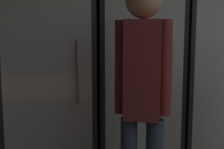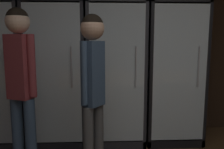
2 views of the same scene
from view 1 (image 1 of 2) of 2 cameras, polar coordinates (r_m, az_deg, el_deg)
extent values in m
cube|color=#2B2B30|center=(2.80, -12.90, -0.06)|extent=(0.75, 0.04, 1.94)
cube|color=#2B2B30|center=(2.52, -21.07, -1.17)|extent=(0.04, 0.67, 1.94)
cube|color=#2B2B30|center=(2.51, -4.82, -0.74)|extent=(0.04, 0.67, 1.94)
cube|color=white|center=(2.77, -12.90, -0.13)|extent=(0.67, 0.02, 1.70)
cube|color=silver|center=(2.16, -13.04, -2.18)|extent=(0.67, 0.02, 1.70)
cylinder|color=#B2B2B7|center=(2.13, -7.07, 0.45)|extent=(0.02, 0.02, 0.50)
cylinder|color=#336B38|center=(2.68, -16.18, -13.04)|extent=(0.03, 0.03, 0.09)
cylinder|color=#194723|center=(2.63, -8.79, -13.83)|extent=(0.02, 0.02, 0.08)
cube|color=silver|center=(2.58, -12.69, -10.41)|extent=(0.65, 0.59, 0.02)
cylinder|color=#9EAD99|center=(2.55, -18.31, -7.88)|extent=(0.07, 0.07, 0.24)
cylinder|color=#9EAD99|center=(2.51, -18.46, -4.28)|extent=(0.03, 0.03, 0.09)
cylinder|color=#B2332D|center=(2.54, -18.32, -7.71)|extent=(0.07, 0.07, 0.09)
cylinder|color=#336B38|center=(2.58, -14.78, -7.67)|extent=(0.07, 0.07, 0.23)
cylinder|color=#336B38|center=(2.54, -14.90, -4.22)|extent=(0.02, 0.02, 0.08)
cylinder|color=#B2332D|center=(2.58, -14.76, -8.14)|extent=(0.07, 0.07, 0.07)
cylinder|color=black|center=(2.52, -10.71, -7.85)|extent=(0.08, 0.08, 0.23)
cylinder|color=black|center=(2.48, -10.80, -4.12)|extent=(0.03, 0.03, 0.10)
cylinder|color=#B2332D|center=(2.53, -10.69, -8.41)|extent=(0.08, 0.08, 0.06)
cylinder|color=#194723|center=(2.54, -7.34, -7.99)|extent=(0.07, 0.07, 0.20)
cylinder|color=#194723|center=(2.51, -7.40, -4.69)|extent=(0.02, 0.02, 0.09)
cylinder|color=#2D2D33|center=(2.54, -7.34, -8.00)|extent=(0.07, 0.07, 0.07)
cube|color=silver|center=(2.49, -12.96, -1.08)|extent=(0.65, 0.59, 0.02)
cylinder|color=#336B38|center=(2.46, -18.85, 1.39)|extent=(0.06, 0.06, 0.22)
cylinder|color=#336B38|center=(2.45, -18.99, 4.68)|extent=(0.02, 0.02, 0.06)
cylinder|color=tan|center=(2.46, -18.86, 1.52)|extent=(0.07, 0.07, 0.08)
cylinder|color=gray|center=(2.44, -14.92, 1.29)|extent=(0.06, 0.06, 0.20)
cylinder|color=gray|center=(2.43, -15.03, 4.76)|extent=(0.02, 0.02, 0.09)
cylinder|color=tan|center=(2.45, -14.90, 0.68)|extent=(0.06, 0.06, 0.06)
cylinder|color=black|center=(2.52, -10.97, 1.81)|extent=(0.07, 0.07, 0.22)
cylinder|color=black|center=(2.51, -11.06, 5.35)|extent=(0.02, 0.02, 0.09)
cylinder|color=white|center=(2.52, -10.98, 1.97)|extent=(0.07, 0.07, 0.06)
cylinder|color=gray|center=(2.48, -7.30, 1.35)|extent=(0.06, 0.06, 0.18)
cylinder|color=gray|center=(2.47, -7.36, 4.63)|extent=(0.02, 0.02, 0.10)
cylinder|color=white|center=(2.48, -7.30, 1.40)|extent=(0.07, 0.07, 0.07)
cube|color=silver|center=(2.46, -13.24, 8.70)|extent=(0.65, 0.59, 0.02)
cylinder|color=brown|center=(2.50, -19.00, 11.18)|extent=(0.08, 0.08, 0.22)
cylinder|color=beige|center=(2.49, -18.98, 10.63)|extent=(0.08, 0.08, 0.07)
cylinder|color=#9EAD99|center=(2.42, -15.30, 11.07)|extent=(0.08, 0.08, 0.19)
cylinder|color=#9EAD99|center=(2.44, -15.40, 14.13)|extent=(0.02, 0.02, 0.07)
cylinder|color=#B2332D|center=(2.42, -15.28, 10.77)|extent=(0.08, 0.08, 0.07)
cylinder|color=#336B38|center=(2.50, -11.18, 11.51)|extent=(0.06, 0.06, 0.23)
cylinder|color=#B2332D|center=(2.50, -11.18, 11.22)|extent=(0.06, 0.06, 0.07)
cylinder|color=gray|center=(2.46, -7.74, 11.27)|extent=(0.07, 0.07, 0.19)
cylinder|color=gray|center=(2.48, -7.80, 14.23)|extent=(0.02, 0.02, 0.06)
cylinder|color=beige|center=(2.46, -7.74, 10.83)|extent=(0.07, 0.07, 0.05)
cube|color=black|center=(2.90, 2.64, 0.36)|extent=(0.75, 0.04, 1.94)
cube|color=black|center=(2.52, -3.33, -0.70)|extent=(0.04, 0.67, 1.94)
cube|color=black|center=(2.72, 11.63, -0.24)|extent=(0.04, 0.67, 1.94)
cube|color=white|center=(2.87, 2.79, 0.29)|extent=(0.67, 0.02, 1.70)
cube|color=silver|center=(2.29, 6.79, -1.54)|extent=(0.67, 0.02, 1.70)
cylinder|color=#B2B2B7|center=(2.34, 12.26, 0.93)|extent=(0.02, 0.02, 0.50)
cylinder|color=brown|center=(2.74, 0.83, -13.11)|extent=(0.03, 0.03, 0.07)
cylinder|color=brown|center=(2.88, 7.14, -14.85)|extent=(0.08, 0.08, 0.22)
cylinder|color=brown|center=(2.82, 7.19, -12.09)|extent=(0.03, 0.03, 0.07)
cylinder|color=#B2332D|center=(2.88, 7.14, -14.82)|extent=(0.08, 0.08, 0.07)
cube|color=silver|center=(2.65, 4.38, -6.63)|extent=(0.65, 0.59, 0.02)
cylinder|color=#336B38|center=(2.56, -0.67, -4.58)|extent=(0.06, 0.06, 0.20)
cylinder|color=#336B38|center=(2.54, -0.68, -1.56)|extent=(0.02, 0.02, 0.07)
cylinder|color=beige|center=(2.56, -0.67, -4.77)|extent=(0.07, 0.07, 0.07)
cylinder|color=gray|center=(2.59, 2.99, -4.50)|extent=(0.08, 0.08, 0.20)
cylinder|color=gray|center=(2.56, 3.01, -1.24)|extent=(0.02, 0.02, 0.10)
cylinder|color=#2D2D33|center=(2.59, 2.99, -4.60)|extent=(0.08, 0.08, 0.05)
cylinder|color=#9EAD99|center=(2.67, 5.76, -4.23)|extent=(0.08, 0.08, 0.19)
cylinder|color=#9EAD99|center=(2.65, 5.79, -1.49)|extent=(0.03, 0.03, 0.06)
cylinder|color=beige|center=(2.67, 5.76, -4.39)|extent=(0.08, 0.08, 0.06)
cylinder|color=brown|center=(2.73, 9.27, -4.05)|extent=(0.07, 0.07, 0.19)
cylinder|color=brown|center=(2.71, 9.33, -1.07)|extent=(0.03, 0.03, 0.10)
cylinder|color=tan|center=(2.74, 9.26, -4.50)|extent=(0.08, 0.08, 0.06)
cube|color=silver|center=(2.57, 4.50, 5.66)|extent=(0.65, 0.59, 0.02)
cylinder|color=#336B38|center=(2.48, -0.83, 7.91)|extent=(0.06, 0.06, 0.18)
cylinder|color=#336B38|center=(2.48, -0.84, 10.91)|extent=(0.02, 0.02, 0.08)
cylinder|color=#2D2D33|center=(2.48, -0.83, 7.66)|extent=(0.07, 0.07, 0.06)
cylinder|color=#194723|center=(2.53, 2.66, 8.14)|extent=(0.07, 0.07, 0.20)
cylinder|color=#194723|center=(2.54, 2.68, 11.41)|extent=(0.03, 0.03, 0.09)
cylinder|color=tan|center=(2.53, 2.66, 8.08)|extent=(0.08, 0.08, 0.05)
cylinder|color=gray|center=(2.59, 6.54, 7.84)|extent=(0.07, 0.07, 0.18)
cylinder|color=gray|center=(2.59, 6.58, 10.59)|extent=(0.03, 0.03, 0.07)
cylinder|color=beige|center=(2.59, 6.54, 7.78)|extent=(0.08, 0.08, 0.05)
cylinder|color=#194723|center=(2.67, 9.34, 7.99)|extent=(0.07, 0.07, 0.20)
cylinder|color=#194723|center=(2.67, 9.41, 11.06)|extent=(0.02, 0.02, 0.08)
cylinder|color=tan|center=(2.67, 9.33, 7.37)|extent=(0.07, 0.07, 0.06)
cube|color=#2B2B30|center=(3.19, 16.25, 0.71)|extent=(0.75, 0.04, 1.94)
cube|color=#2B2B30|center=(2.75, 12.88, -0.20)|extent=(0.04, 0.67, 1.94)
cube|color=white|center=(3.16, 16.51, 0.64)|extent=(0.67, 0.02, 1.70)
cylinder|color=#9EAD99|center=(2.90, 14.97, -12.37)|extent=(0.02, 0.02, 0.08)
cylinder|color=beige|center=(2.95, 14.88, -14.74)|extent=(0.08, 0.08, 0.06)
cylinder|color=#9EAD99|center=(3.05, 17.34, -14.15)|extent=(0.08, 0.08, 0.19)
cylinder|color=#9EAD99|center=(3.01, 17.45, -11.71)|extent=(0.03, 0.03, 0.09)
cylinder|color=black|center=(3.16, 19.64, -13.03)|extent=(0.08, 0.08, 0.24)
cylinder|color=black|center=(3.11, 19.77, -10.27)|extent=(0.03, 0.03, 0.08)
cylinder|color=#B2332D|center=(3.16, 19.65, -12.88)|extent=(0.08, 0.08, 0.08)
cube|color=silver|center=(2.96, 18.99, -5.52)|extent=(0.65, 0.59, 0.02)
cylinder|color=black|center=(2.84, 14.57, -3.46)|extent=(0.06, 0.06, 0.22)
cylinder|color=black|center=(2.82, 14.67, -0.49)|extent=(0.02, 0.02, 0.08)
cylinder|color=tan|center=(2.85, 14.57, -3.59)|extent=(0.07, 0.07, 0.08)
cylinder|color=gray|center=(2.93, 17.46, -3.19)|extent=(0.06, 0.06, 0.22)
cylinder|color=gray|center=(2.91, 17.57, -0.32)|extent=(0.02, 0.02, 0.07)
cylinder|color=white|center=(2.94, 17.45, -3.41)|extent=(0.07, 0.07, 0.07)
cylinder|color=#336B38|center=(2.96, 20.57, -3.37)|extent=(0.07, 0.07, 0.21)
cylinder|color=#336B38|center=(2.93, 20.70, -0.53)|extent=(0.03, 0.03, 0.09)
cylinder|color=beige|center=(2.96, 20.56, -3.61)|extent=(0.08, 0.08, 0.08)
cube|color=silver|center=(2.90, 19.45, 5.45)|extent=(0.65, 0.59, 0.02)
cylinder|color=black|center=(2.84, 16.23, 7.82)|extent=(0.07, 0.07, 0.21)
cylinder|color=black|center=(2.85, 16.34, 10.93)|extent=(0.03, 0.03, 0.10)
cylinder|color=#2D2D33|center=(2.84, 16.22, 7.52)|extent=(0.07, 0.07, 0.06)
cylinder|color=brown|center=(2.99, 22.22, 7.27)|extent=(0.07, 0.07, 0.18)
cylinder|color=tan|center=(2.99, 22.23, 7.45)|extent=(0.07, 0.07, 0.06)
cube|color=brown|center=(1.71, 6.36, 0.86)|extent=(0.27, 0.24, 0.62)
cylinder|color=brown|center=(1.73, 1.76, 1.47)|extent=(0.07, 0.07, 0.59)
cylinder|color=brown|center=(1.71, 11.04, 1.26)|extent=(0.07, 0.07, 0.59)
sphere|color=beige|center=(1.72, 6.57, 15.08)|extent=(0.22, 0.22, 0.22)
camera|label=2|loc=(1.44, 99.51, 0.04)|focal=35.33mm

